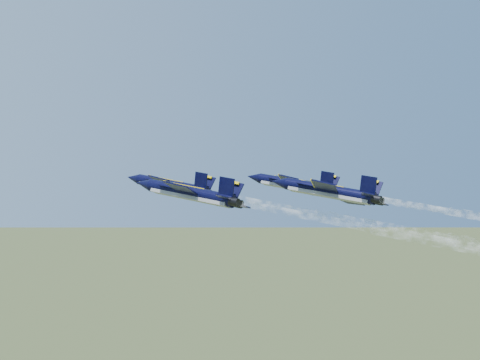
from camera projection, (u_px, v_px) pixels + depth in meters
jet_lead at (170, 186)px, 101.24m from camera, size 10.54×14.91×4.47m
jet_left at (189, 193)px, 84.15m from camera, size 10.54×14.91×4.47m
jet_right at (294, 185)px, 104.62m from camera, size 10.54×14.91×4.47m
jet_slot at (327, 191)px, 88.23m from camera, size 10.54×14.91×4.47m
smoke_trail_lead at (439, 194)px, 82.04m from camera, size 21.25×46.26×1.83m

